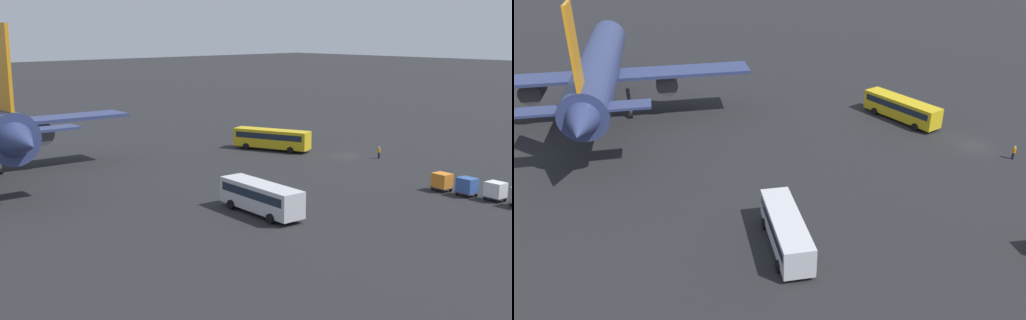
% 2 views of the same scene
% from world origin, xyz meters
% --- Properties ---
extents(ground_plane, '(600.00, 600.00, 0.00)m').
position_xyz_m(ground_plane, '(0.00, 0.00, 0.00)').
color(ground_plane, '#232326').
extents(shuttle_bus_near, '(12.07, 6.75, 3.15)m').
position_xyz_m(shuttle_bus_near, '(10.29, 4.83, 1.90)').
color(shuttle_bus_near, gold).
rests_on(shuttle_bus_near, ground).
extents(shuttle_bus_far, '(10.44, 3.65, 3.09)m').
position_xyz_m(shuttle_bus_far, '(-13.92, 29.49, 1.86)').
color(shuttle_bus_far, silver).
rests_on(shuttle_bus_far, ground).
extents(worker_person, '(0.38, 0.38, 1.74)m').
position_xyz_m(worker_person, '(-4.64, -2.05, 0.87)').
color(worker_person, '#1E1E2D').
rests_on(worker_person, ground).
extents(cargo_cart_white, '(2.17, 1.89, 2.06)m').
position_xyz_m(cargo_cart_white, '(-27.22, 7.53, 1.19)').
color(cargo_cart_white, '#38383D').
rests_on(cargo_cart_white, ground).
extents(cargo_cart_blue, '(2.17, 1.89, 2.06)m').
position_xyz_m(cargo_cart_blue, '(-24.12, 7.96, 1.19)').
color(cargo_cart_blue, '#38383D').
rests_on(cargo_cart_blue, ground).
extents(cargo_cart_orange, '(2.17, 1.89, 2.06)m').
position_xyz_m(cargo_cart_orange, '(-21.01, 8.00, 1.19)').
color(cargo_cart_orange, '#38383D').
rests_on(cargo_cart_orange, ground).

